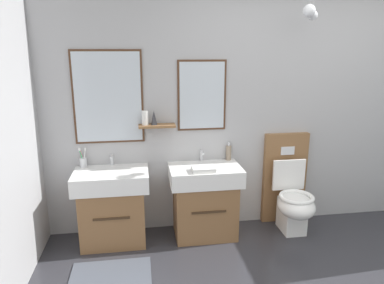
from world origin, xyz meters
The scene contains 10 objects.
wall_back centered at (-0.02, 1.67, 1.33)m, with size 5.42×0.48×2.66m.
bath_mat centered at (-1.92, 0.81, 0.01)m, with size 0.68×0.44×0.01m, color #474C56.
vanity_sink_left centered at (-1.92, 1.40, 0.39)m, with size 0.71×0.49×0.74m.
tap_on_left_sink centered at (-1.92, 1.58, 0.81)m, with size 0.03×0.13×0.11m.
vanity_sink_right centered at (-1.00, 1.40, 0.39)m, with size 0.71×0.49×0.74m.
tap_on_right_sink centered at (-1.00, 1.58, 0.81)m, with size 0.03×0.13×0.11m.
toilet centered at (-0.08, 1.41, 0.38)m, with size 0.48×0.62×1.00m.
toothbrush_cup centered at (-2.20, 1.57, 0.79)m, with size 0.07×0.08×0.21m.
soap_dispenser centered at (-0.72, 1.58, 0.82)m, with size 0.06×0.06×0.19m.
folded_hand_towel centered at (-1.04, 1.26, 0.76)m, with size 0.22×0.16×0.04m, color white.
Camera 1 is at (-1.63, -1.89, 1.87)m, focal length 33.20 mm.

